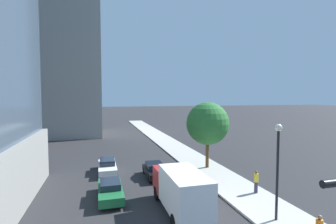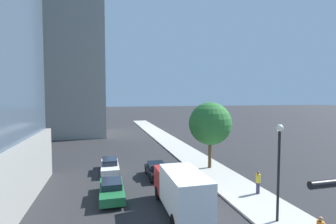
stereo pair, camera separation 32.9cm
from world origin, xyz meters
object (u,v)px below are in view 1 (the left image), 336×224
(car_white, at_px, (107,166))
(pedestrian_yellow_shirt, at_px, (256,181))
(street_tree, at_px, (208,124))
(box_truck, at_px, (180,189))
(car_green, at_px, (110,190))
(car_black, at_px, (155,170))
(construction_building, at_px, (60,39))
(street_lamp, at_px, (278,158))

(car_white, bearing_deg, pedestrian_yellow_shirt, -39.38)
(street_tree, xyz_separation_m, box_truck, (-6.11, -9.19, -3.22))
(car_green, distance_m, car_black, 6.02)
(car_black, xyz_separation_m, pedestrian_yellow_shirt, (6.84, -6.39, 0.37))
(pedestrian_yellow_shirt, bearing_deg, car_green, 168.52)
(construction_building, height_order, street_tree, construction_building)
(car_green, xyz_separation_m, car_white, (0.00, 6.94, 0.00))
(street_lamp, bearing_deg, box_truck, 153.91)
(street_tree, xyz_separation_m, car_green, (-10.51, -5.41, -4.23))
(car_black, bearing_deg, construction_building, 111.61)
(car_green, bearing_deg, street_lamp, -33.24)
(street_tree, bearing_deg, car_green, -152.74)
(box_truck, bearing_deg, street_lamp, -26.09)
(construction_building, height_order, box_truck, construction_building)
(street_lamp, xyz_separation_m, car_white, (-9.80, 13.37, -3.36))
(construction_building, xyz_separation_m, car_green, (8.06, -35.54, -18.72))
(street_lamp, xyz_separation_m, car_green, (-9.80, 6.42, -3.36))
(car_green, height_order, pedestrian_yellow_shirt, pedestrian_yellow_shirt)
(street_lamp, relative_size, car_green, 1.27)
(construction_building, bearing_deg, box_truck, -72.42)
(street_tree, distance_m, box_truck, 11.50)
(construction_building, xyz_separation_m, street_tree, (18.56, -30.13, -14.49))
(construction_building, distance_m, car_green, 40.97)
(construction_building, xyz_separation_m, car_black, (12.45, -31.43, -18.71))
(car_green, relative_size, pedestrian_yellow_shirt, 2.63)
(car_green, bearing_deg, pedestrian_yellow_shirt, -11.48)
(car_green, height_order, car_white, car_green)
(box_truck, xyz_separation_m, pedestrian_yellow_shirt, (6.84, 1.49, -0.63))
(street_tree, height_order, car_black, street_tree)
(box_truck, bearing_deg, street_tree, 56.37)
(street_lamp, bearing_deg, car_green, 146.76)
(car_black, height_order, box_truck, box_truck)
(car_green, relative_size, car_white, 1.00)
(car_black, relative_size, box_truck, 0.60)
(car_black, bearing_deg, car_green, -136.94)
(car_white, bearing_deg, car_black, -32.83)
(construction_building, relative_size, box_truck, 6.75)
(car_black, bearing_deg, box_truck, -90.00)
(car_green, bearing_deg, street_tree, 27.26)
(pedestrian_yellow_shirt, bearing_deg, car_white, 140.62)
(car_green, bearing_deg, car_white, 90.00)
(street_lamp, relative_size, street_tree, 0.85)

